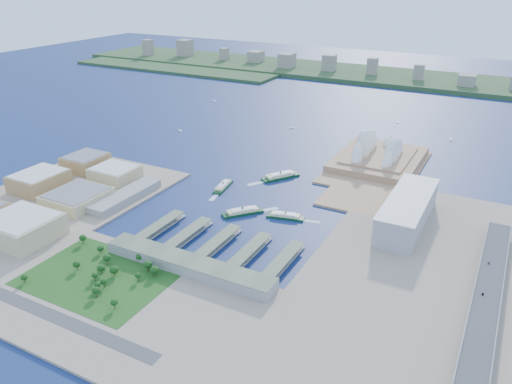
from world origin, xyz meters
The scene contains 25 objects.
ground centered at (0.00, 0.00, 0.00)m, with size 3000.00×3000.00×0.00m, color #101E4E.
west_land centered at (-250.00, -105.00, 1.50)m, with size 220.00×390.00×3.00m, color gray.
south_land centered at (0.00, -210.00, 1.50)m, with size 720.00×180.00×3.00m, color gray.
east_land centered at (240.00, -50.00, 1.50)m, with size 240.00×500.00×3.00m, color gray.
peninsula centered at (107.50, 260.00, 1.50)m, with size 135.00×220.00×3.00m, color #A17958.
far_shore centered at (0.00, 980.00, 6.00)m, with size 2200.00×260.00×12.00m, color #2D4926.
opera_house centered at (105.00, 280.00, 32.00)m, with size 134.00×180.00×58.00m, color white, non-canonical shape.
toaster_building centered at (195.00, 80.00, 20.50)m, with size 45.00×155.00×35.00m, color #949499.
expressway centered at (300.00, -60.00, 8.93)m, with size 26.00×340.00×11.85m, color gray, non-canonical shape.
west_buildings centered at (-250.00, -70.00, 16.50)m, with size 200.00×280.00×27.00m, color #9E7C4F, non-canonical shape.
ferry_wharves centered at (14.00, -75.00, 4.65)m, with size 184.00×90.00×9.30m, color #545F48, non-canonical shape.
terminal_building centered at (15.00, -135.00, 9.00)m, with size 200.00×28.00×12.00m, color gray.
park centered at (-60.00, -190.00, 11.00)m, with size 150.00×110.00×16.00m, color #194714, non-canonical shape.
far_skyline centered at (0.00, 960.00, 39.50)m, with size 1900.00×140.00×55.00m, color gray, non-canonical shape.
ferry_a centered at (-69.48, 72.83, 4.77)m, with size 12.84×50.45×9.54m, color #0E3818, non-canonical shape.
ferry_b centered at (-10.99, 146.24, 5.76)m, with size 15.51×60.95×11.53m, color #0E3818, non-canonical shape.
ferry_c centered at (-2.17, 12.06, 5.19)m, with size 13.97×54.89×10.38m, color #0E3818, non-canonical shape.
ferry_d centered at (52.57, 28.20, 4.63)m, with size 12.46×48.93×9.25m, color #0E3818, non-canonical shape.
boat_a centered at (-292.00, 272.42, 1.26)m, with size 3.26×13.03×2.51m, color white, non-canonical shape.
boat_b centered at (-103.47, 393.86, 1.31)m, with size 3.41×9.74×2.63m, color white, non-canonical shape.
boat_c centered at (192.23, 466.67, 1.49)m, with size 3.86×13.25×2.98m, color white, non-canonical shape.
boat_d centered at (-364.39, 509.77, 1.25)m, with size 3.23×14.77×2.49m, color white, non-canonical shape.
boat_e centered at (75.83, 534.35, 1.32)m, with size 3.43×10.77×2.64m, color white, non-canonical shape.
car_b centered at (296.00, -53.93, 15.49)m, with size 1.34×3.86×1.27m, color slate.
car_c centered at (296.00, 7.13, 15.51)m, with size 1.86×4.58×1.33m, color slate.
Camera 1 is at (290.08, -498.64, 296.61)m, focal length 35.00 mm.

